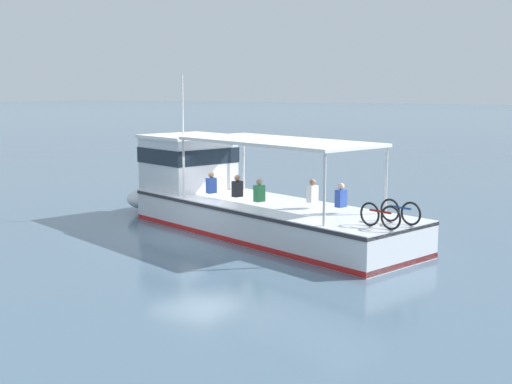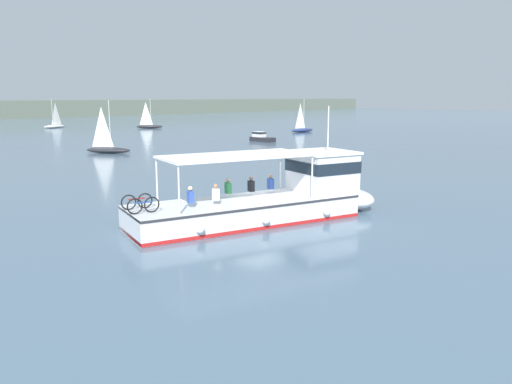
% 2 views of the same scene
% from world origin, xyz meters
% --- Properties ---
extents(ground_plane, '(400.00, 400.00, 0.00)m').
position_xyz_m(ground_plane, '(0.00, 0.00, 0.00)').
color(ground_plane, slate).
extents(ferry_main, '(13.04, 6.83, 5.32)m').
position_xyz_m(ferry_main, '(-0.57, -1.67, 1.02)').
color(ferry_main, silver).
rests_on(ferry_main, ground).
extents(sailboat_near_starboard, '(4.92, 1.88, 5.40)m').
position_xyz_m(sailboat_near_starboard, '(48.10, 34.22, 0.54)').
color(sailboat_near_starboard, navy).
rests_on(sailboat_near_starboard, ground).
extents(motorboat_off_bow, '(1.47, 3.66, 1.26)m').
position_xyz_m(motorboat_off_bow, '(30.61, 27.45, 0.54)').
color(motorboat_off_bow, '#232328').
rests_on(motorboat_off_bow, ground).
extents(sailboat_near_port, '(3.79, 4.79, 5.40)m').
position_xyz_m(sailboat_near_port, '(9.50, 29.75, 0.54)').
color(sailboat_near_port, '#232328').
rests_on(sailboat_near_port, ground).
extents(sailboat_outer_anchorage, '(4.41, 4.35, 5.40)m').
position_xyz_m(sailboat_outer_anchorage, '(37.24, 61.39, 0.54)').
color(sailboat_outer_anchorage, '#232328').
rests_on(sailboat_outer_anchorage, ground).
extents(sailboat_horizon_east, '(5.00, 2.81, 5.40)m').
position_xyz_m(sailboat_horizon_east, '(25.77, 75.03, 0.54)').
color(sailboat_horizon_east, white).
rests_on(sailboat_horizon_east, ground).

